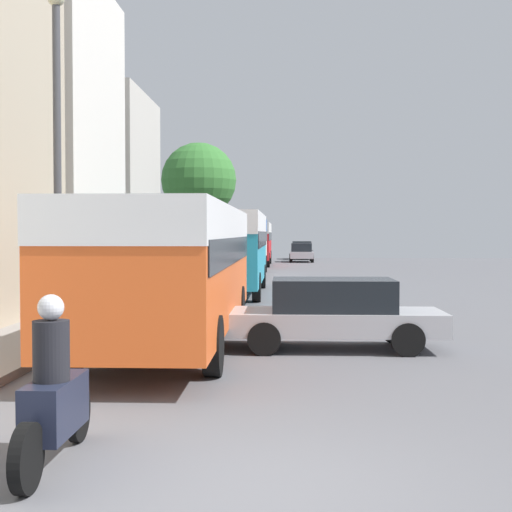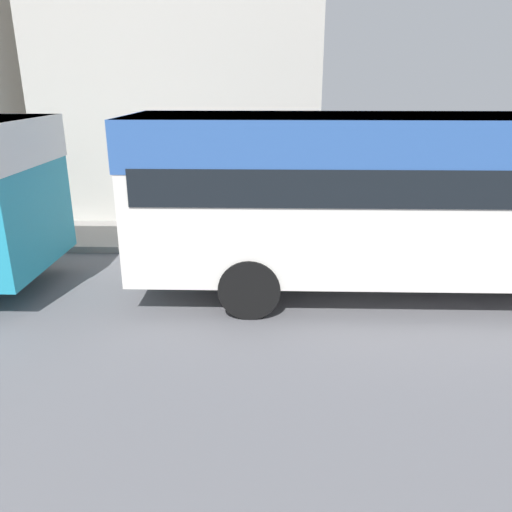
# 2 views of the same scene
# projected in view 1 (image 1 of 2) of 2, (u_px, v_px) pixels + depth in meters

# --- Properties ---
(ground_plane) EXTENTS (120.00, 120.00, 0.00)m
(ground_plane) POSITION_uv_depth(u_px,v_px,m) (252.00, 490.00, 6.45)
(ground_plane) COLOR slate
(building_far_terrace) EXTENTS (6.69, 7.13, 11.23)m
(building_far_terrace) POSITION_uv_depth(u_px,v_px,m) (11.00, 141.00, 25.51)
(building_far_terrace) COLOR silver
(building_far_terrace) RESTS_ON ground_plane
(building_end_row) EXTENTS (6.75, 7.30, 8.83)m
(building_end_row) POSITION_uv_depth(u_px,v_px,m) (76.00, 189.00, 33.66)
(building_end_row) COLOR beige
(building_end_row) RESTS_ON ground_plane
(bus_lead) EXTENTS (2.62, 10.24, 2.87)m
(bus_lead) POSITION_uv_depth(u_px,v_px,m) (172.00, 255.00, 14.71)
(bus_lead) COLOR #EA5B23
(bus_lead) RESTS_ON ground_plane
(bus_following) EXTENTS (2.66, 9.79, 3.07)m
(bus_following) POSITION_uv_depth(u_px,v_px,m) (228.00, 242.00, 27.03)
(bus_following) COLOR teal
(bus_following) RESTS_ON ground_plane
(bus_third_in_line) EXTENTS (2.49, 10.70, 3.13)m
(bus_third_in_line) POSITION_uv_depth(u_px,v_px,m) (242.00, 239.00, 38.82)
(bus_third_in_line) COLOR silver
(bus_third_in_line) RESTS_ON ground_plane
(bus_rear) EXTENTS (2.65, 9.26, 3.04)m
(bus_rear) POSITION_uv_depth(u_px,v_px,m) (252.00, 238.00, 51.04)
(bus_rear) COLOR red
(bus_rear) RESTS_ON ground_plane
(motorcycle_behind_lead) EXTENTS (0.38, 2.24, 1.73)m
(motorcycle_behind_lead) POSITION_uv_depth(u_px,v_px,m) (54.00, 398.00, 7.11)
(motorcycle_behind_lead) COLOR #1E2338
(motorcycle_behind_lead) RESTS_ON ground_plane
(car_crossing) EXTENTS (1.94, 4.31, 1.59)m
(car_crossing) POSITION_uv_depth(u_px,v_px,m) (302.00, 250.00, 63.29)
(car_crossing) COLOR slate
(car_crossing) RESTS_ON ground_plane
(car_far_curb) EXTENTS (1.90, 4.13, 1.52)m
(car_far_curb) POSITION_uv_depth(u_px,v_px,m) (301.00, 252.00, 57.24)
(car_far_curb) COLOR #B7B7BC
(car_far_curb) RESTS_ON ground_plane
(car_distant) EXTENTS (4.38, 1.80, 1.41)m
(car_distant) POSITION_uv_depth(u_px,v_px,m) (333.00, 312.00, 14.27)
(car_distant) COLOR #B7B7BC
(car_distant) RESTS_ON ground_plane
(pedestrian_near_curb) EXTENTS (0.35, 0.35, 1.82)m
(pedestrian_near_curb) POSITION_uv_depth(u_px,v_px,m) (194.00, 253.00, 43.95)
(pedestrian_near_curb) COLOR #232838
(pedestrian_near_curb) RESTS_ON sidewalk
(street_tree) EXTENTS (4.80, 4.80, 7.95)m
(street_tree) POSITION_uv_depth(u_px,v_px,m) (199.00, 180.00, 45.50)
(street_tree) COLOR brown
(street_tree) RESTS_ON sidewalk
(lamp_post) EXTENTS (0.36, 0.36, 7.13)m
(lamp_post) POSITION_uv_depth(u_px,v_px,m) (57.00, 136.00, 14.50)
(lamp_post) COLOR #47474C
(lamp_post) RESTS_ON sidewalk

